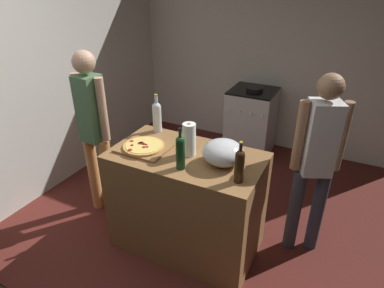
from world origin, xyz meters
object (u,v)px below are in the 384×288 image
wine_bottle_green (157,116)px  wine_bottle_clear (180,151)px  pizza (144,146)px  person_in_stripes (94,128)px  stove (251,122)px  person_in_red (316,158)px  paper_towel_roll (189,140)px  mixing_bowl (223,152)px  wine_bottle_amber (239,165)px

wine_bottle_green → wine_bottle_clear: bearing=-43.6°
pizza → person_in_stripes: (-0.64, 0.12, -0.02)m
stove → person_in_stripes: 2.17m
pizza → person_in_red: person_in_red is taller
paper_towel_roll → person_in_stripes: bearing=178.0°
wine_bottle_green → person_in_stripes: bearing=-157.9°
person_in_red → mixing_bowl: bearing=-146.0°
person_in_stripes → pizza: bearing=-11.0°
wine_bottle_green → stove: (0.39, 1.67, -0.63)m
stove → mixing_bowl: bearing=-79.7°
pizza → wine_bottle_amber: bearing=-6.4°
wine_bottle_clear → wine_bottle_amber: 0.44m
pizza → wine_bottle_clear: 0.44m
stove → person_in_red: size_ratio=0.58×
mixing_bowl → paper_towel_roll: paper_towel_roll is taller
wine_bottle_clear → stove: size_ratio=0.35×
wine_bottle_amber → person_in_stripes: 1.51m
wine_bottle_amber → stove: size_ratio=0.33×
mixing_bowl → person_in_red: 0.76m
wine_bottle_green → person_in_stripes: 0.62m
pizza → wine_bottle_clear: wine_bottle_clear is taller
wine_bottle_green → wine_bottle_clear: (0.49, -0.47, -0.01)m
pizza → mixing_bowl: mixing_bowl is taller
pizza → mixing_bowl: 0.67m
stove → person_in_stripes: (-0.95, -1.89, 0.49)m
wine_bottle_clear → person_in_stripes: bearing=166.8°
person_in_red → paper_towel_roll: bearing=-155.7°
mixing_bowl → wine_bottle_amber: (0.19, -0.17, 0.04)m
wine_bottle_amber → wine_bottle_clear: bearing=-176.4°
wine_bottle_amber → person_in_red: (0.44, 0.59, -0.14)m
mixing_bowl → person_in_red: bearing=34.0°
wine_bottle_clear → person_in_red: 1.08m
wine_bottle_amber → person_in_red: bearing=53.8°
pizza → wine_bottle_green: 0.38m
paper_towel_roll → wine_bottle_amber: 0.51m
pizza → wine_bottle_clear: bearing=-16.6°
pizza → mixing_bowl: bearing=6.9°
person_in_stripes → wine_bottle_amber: bearing=-8.4°
mixing_bowl → wine_bottle_clear: wine_bottle_clear is taller
wine_bottle_amber → person_in_red: size_ratio=0.19×
paper_towel_roll → wine_bottle_amber: (0.48, -0.18, 0.00)m
wine_bottle_green → stove: size_ratio=0.38×
paper_towel_roll → person_in_stripes: (-1.01, 0.04, -0.12)m
paper_towel_roll → wine_bottle_green: size_ratio=0.77×
wine_bottle_clear → mixing_bowl: bearing=38.8°
paper_towel_roll → wine_bottle_amber: wine_bottle_amber is taller
stove → wine_bottle_amber: bearing=-75.7°
pizza → wine_bottle_clear: size_ratio=1.03×
wine_bottle_clear → stove: 2.23m
wine_bottle_clear → stove: wine_bottle_clear is taller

